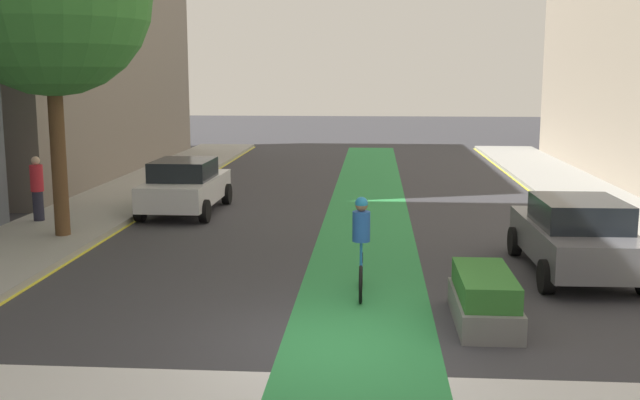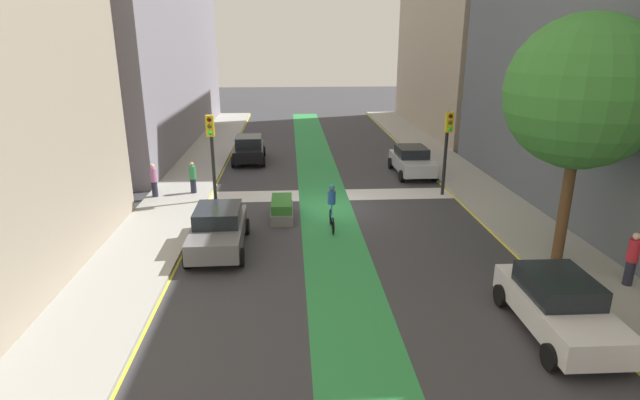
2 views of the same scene
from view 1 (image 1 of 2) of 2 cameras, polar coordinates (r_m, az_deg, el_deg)
The scene contains 7 objects.
ground_plane at distance 11.46m, azimuth 0.93°, elevation -11.00°, with size 120.00×120.00×0.00m, color #38383D.
bike_lane_paint at distance 11.45m, azimuth 3.07°, elevation -11.02°, with size 2.40×60.00×0.01m, color #2D8C47.
car_white_left_far at distance 22.11m, azimuth -10.23°, elevation 1.09°, with size 2.06×4.22×1.57m.
car_grey_right_far at distance 15.99m, azimuth 18.91°, elevation -2.56°, with size 2.07×4.23×1.57m.
cyclist_in_lane at distance 13.62m, azimuth 3.16°, elevation -3.39°, with size 0.32×1.73×1.86m.
pedestrian_sidewalk_left_a at distance 21.20m, azimuth -20.75°, elevation 0.87°, with size 0.34×0.34×1.72m.
median_planter at distance 12.59m, azimuth 12.41°, elevation -7.37°, with size 0.96×2.23×0.85m.
Camera 1 is at (0.60, -10.71, 4.05)m, focal length 41.98 mm.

